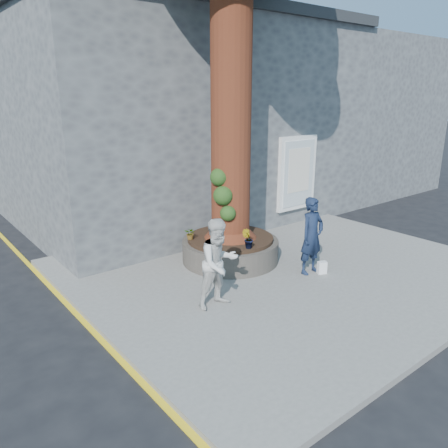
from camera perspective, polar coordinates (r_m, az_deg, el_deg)
ground at (r=8.82m, az=5.08°, el=-10.40°), size 120.00×120.00×0.00m
pavement at (r=10.40m, az=7.34°, el=-5.72°), size 9.00×8.00×0.12m
yellow_line at (r=8.13m, az=-16.50°, el=-13.60°), size 0.10×30.00×0.01m
stone_shop at (r=15.12m, az=-6.80°, el=13.44°), size 10.30×8.30×6.30m
neighbour_shop at (r=20.50m, az=13.12°, el=13.56°), size 6.00×8.00×6.00m
planter at (r=10.51m, az=0.83°, el=-3.26°), size 2.30×2.30×0.60m
man at (r=9.82m, az=11.41°, el=-1.53°), size 0.63×0.42×1.73m
woman at (r=8.13m, az=-0.66°, el=-5.16°), size 0.85×0.67×1.72m
shopping_bag at (r=10.06m, az=12.67°, el=-5.57°), size 0.23×0.19×0.28m
plant_a at (r=11.28m, az=0.09°, el=0.90°), size 0.25×0.26×0.41m
plant_b at (r=9.60m, az=3.11°, el=-1.96°), size 0.33×0.33×0.43m
plant_c at (r=10.26m, az=2.50°, el=-0.99°), size 0.20×0.20×0.33m
plant_d at (r=10.21m, az=-4.38°, el=-1.25°), size 0.32×0.33×0.29m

